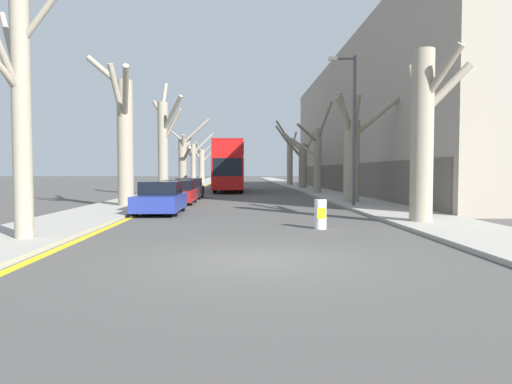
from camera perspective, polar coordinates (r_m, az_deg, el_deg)
The scene contains 22 objects.
ground_plane at distance 9.61m, azimuth 0.16°, elevation -8.49°, with size 300.00×300.00×0.00m, color #4C4947.
sidewalk_left at distance 59.77m, azimuth -7.91°, elevation 0.92°, with size 3.22×120.00×0.12m, color #A39E93.
sidewalk_right at distance 59.84m, azimuth 4.52°, elevation 0.94°, with size 3.22×120.00×0.12m, color #A39E93.
building_facade_right at distance 42.69m, azimuth 16.48°, elevation 8.10°, with size 10.08×46.03×11.98m.
kerb_line_stripe at distance 59.61m, azimuth -6.20°, elevation 0.87°, with size 0.24×120.00×0.01m, color yellow.
street_tree_left_0 at distance 13.36m, azimuth -27.48°, elevation 9.85°, with size 2.64×3.63×6.66m.
street_tree_left_1 at distance 23.96m, azimuth -16.14°, elevation 6.98°, with size 2.73×5.31×7.58m.
street_tree_left_2 at distance 34.70m, azimuth -11.47°, elevation 6.04°, with size 2.86×4.05×8.64m.
street_tree_left_3 at distance 45.59m, azimuth -9.00°, elevation 3.96°, with size 3.17×2.96×7.09m.
street_tree_left_4 at distance 56.66m, azimuth -7.93°, elevation 3.95°, with size 5.20×2.45×6.79m.
street_tree_left_5 at distance 67.44m, azimuth -6.88°, elevation 3.63°, with size 4.00×2.48×6.50m.
street_tree_right_0 at distance 16.94m, azimuth 20.19°, elevation 7.36°, with size 1.97×3.86×6.03m.
street_tree_right_1 at distance 25.86m, azimuth 11.97°, elevation 4.88°, with size 3.70×2.46×6.09m.
street_tree_right_2 at distance 36.94m, azimuth 7.56°, elevation 4.55°, with size 2.75×4.73×7.12m.
street_tree_right_3 at distance 47.09m, azimuth 5.79°, elevation 3.71°, with size 3.46×1.80×6.05m.
street_tree_right_4 at distance 57.37m, azimuth 4.18°, elevation 4.27°, with size 3.09×3.38×7.99m.
double_decker_bus at distance 41.47m, azimuth -3.38°, elevation 3.55°, with size 2.57×11.86×4.40m.
parked_car_0 at distance 20.22m, azimuth -11.84°, elevation -0.79°, with size 1.82×4.05×1.40m.
parked_car_1 at distance 25.98m, azimuth -9.65°, elevation -0.07°, with size 1.79×4.00×1.34m.
parked_car_2 at distance 31.04m, azimuth -8.40°, elevation 0.40°, with size 1.80×3.97×1.36m.
lamp_post at distance 23.46m, azimuth 11.92°, elevation 8.42°, with size 1.40×0.20×7.56m.
traffic_bollard at distance 14.74m, azimuth 8.05°, elevation -2.76°, with size 0.39×0.40×0.94m.
Camera 1 is at (-0.36, -9.42, 1.86)m, focal length 32.00 mm.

